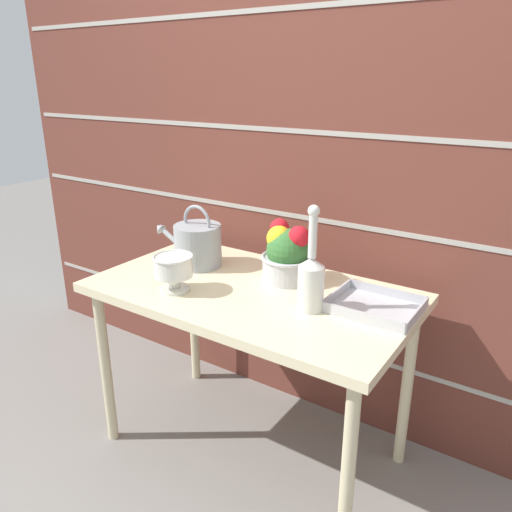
% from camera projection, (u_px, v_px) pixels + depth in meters
% --- Properties ---
extents(ground_plane, '(12.00, 12.00, 0.00)m').
position_uv_depth(ground_plane, '(252.00, 447.00, 2.13)').
color(ground_plane, gray).
extents(brick_wall, '(3.60, 0.08, 2.20)m').
position_uv_depth(brick_wall, '(312.00, 175.00, 2.11)').
color(brick_wall, brown).
rests_on(brick_wall, ground_plane).
extents(patio_table, '(1.21, 0.68, 0.74)m').
position_uv_depth(patio_table, '(251.00, 307.00, 1.90)').
color(patio_table, beige).
rests_on(patio_table, ground_plane).
extents(watering_can, '(0.34, 0.20, 0.26)m').
position_uv_depth(watering_can, '(197.00, 244.00, 2.08)').
color(watering_can, '#93999E').
rests_on(watering_can, patio_table).
extents(crystal_pedestal_bowl, '(0.15, 0.15, 0.14)m').
position_uv_depth(crystal_pedestal_bowl, '(174.00, 268.00, 1.83)').
color(crystal_pedestal_bowl, silver).
rests_on(crystal_pedestal_bowl, patio_table).
extents(flower_planter, '(0.21, 0.21, 0.23)m').
position_uv_depth(flower_planter, '(287.00, 254.00, 1.92)').
color(flower_planter, '#BCBCC1').
rests_on(flower_planter, patio_table).
extents(glass_decanter, '(0.09, 0.09, 0.37)m').
position_uv_depth(glass_decanter, '(311.00, 278.00, 1.67)').
color(glass_decanter, silver).
rests_on(glass_decanter, patio_table).
extents(wire_tray, '(0.29, 0.24, 0.04)m').
position_uv_depth(wire_tray, '(375.00, 307.00, 1.70)').
color(wire_tray, '#B7B7BC').
rests_on(wire_tray, patio_table).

